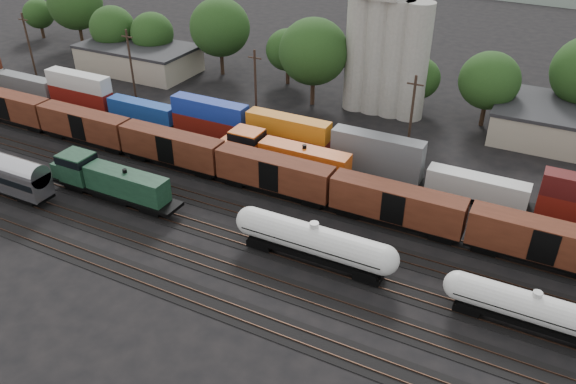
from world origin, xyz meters
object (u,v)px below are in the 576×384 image
at_px(orange_locomotive, 281,155).
at_px(grain_silo, 386,44).
at_px(tank_car_a, 314,241).
at_px(green_locomotive, 106,179).

xyz_separation_m(orange_locomotive, grain_silo, (4.74, 26.00, 8.43)).
relative_size(tank_car_a, orange_locomotive, 0.89).
distance_m(tank_car_a, grain_silo, 42.44).
xyz_separation_m(green_locomotive, grain_silo, (20.58, 41.00, 8.50)).
distance_m(green_locomotive, orange_locomotive, 21.81).
height_order(orange_locomotive, grain_silo, grain_silo).
bearing_deg(tank_car_a, orange_locomotive, 127.95).
bearing_deg(orange_locomotive, green_locomotive, -136.55).
relative_size(green_locomotive, orange_locomotive, 0.92).
bearing_deg(orange_locomotive, grain_silo, 79.66).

